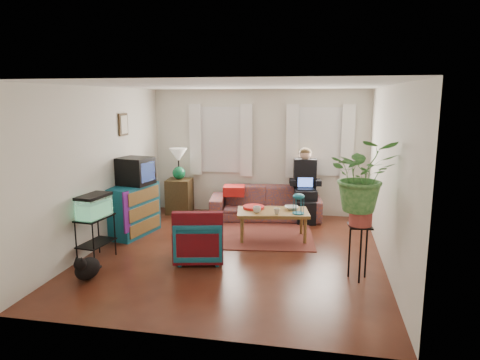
% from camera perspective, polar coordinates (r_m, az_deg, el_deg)
% --- Properties ---
extents(floor, '(4.50, 5.00, 0.01)m').
position_cam_1_polar(floor, '(6.91, -0.64, -9.62)').
color(floor, '#4F2B14').
rests_on(floor, ground).
extents(ceiling, '(4.50, 5.00, 0.01)m').
position_cam_1_polar(ceiling, '(6.47, -0.68, 12.49)').
color(ceiling, white).
rests_on(ceiling, wall_back).
extents(wall_back, '(4.50, 0.01, 2.60)m').
position_cam_1_polar(wall_back, '(9.00, 2.53, 3.72)').
color(wall_back, silver).
rests_on(wall_back, floor).
extents(wall_front, '(4.50, 0.01, 2.60)m').
position_cam_1_polar(wall_front, '(4.20, -7.51, -4.62)').
color(wall_front, silver).
rests_on(wall_front, floor).
extents(wall_left, '(0.01, 5.00, 2.60)m').
position_cam_1_polar(wall_left, '(7.35, -18.12, 1.58)').
color(wall_left, silver).
rests_on(wall_left, floor).
extents(wall_right, '(0.01, 5.00, 2.60)m').
position_cam_1_polar(wall_right, '(6.51, 19.15, 0.38)').
color(wall_right, silver).
rests_on(wall_right, floor).
extents(window_left, '(1.08, 0.04, 1.38)m').
position_cam_1_polar(window_left, '(9.11, -2.48, 5.38)').
color(window_left, white).
rests_on(window_left, wall_back).
extents(window_right, '(1.08, 0.04, 1.38)m').
position_cam_1_polar(window_right, '(8.86, 10.58, 5.06)').
color(window_right, white).
rests_on(window_right, wall_back).
extents(curtains_left, '(1.36, 0.06, 1.50)m').
position_cam_1_polar(curtains_left, '(9.03, -2.60, 5.33)').
color(curtains_left, white).
rests_on(curtains_left, wall_back).
extents(curtains_right, '(1.36, 0.06, 1.50)m').
position_cam_1_polar(curtains_right, '(8.78, 10.57, 5.01)').
color(curtains_right, white).
rests_on(curtains_right, wall_back).
extents(picture_frame, '(0.04, 0.32, 0.40)m').
position_cam_1_polar(picture_frame, '(8.01, -15.24, 7.14)').
color(picture_frame, '#3D2616').
rests_on(picture_frame, wall_left).
extents(area_rug, '(2.18, 1.83, 0.01)m').
position_cam_1_polar(area_rug, '(7.72, 2.12, -7.34)').
color(area_rug, maroon).
rests_on(area_rug, floor).
extents(sofa, '(2.31, 1.17, 0.86)m').
position_cam_1_polar(sofa, '(8.69, 3.39, -2.37)').
color(sofa, brown).
rests_on(sofa, floor).
extents(seated_person, '(0.64, 0.75, 1.32)m').
position_cam_1_polar(seated_person, '(8.69, 8.66, -0.96)').
color(seated_person, black).
rests_on(seated_person, sofa).
extents(side_table, '(0.53, 0.53, 0.73)m').
position_cam_1_polar(side_table, '(9.21, -8.07, -2.13)').
color(side_table, '#432B19').
rests_on(side_table, floor).
extents(table_lamp, '(0.40, 0.40, 0.67)m').
position_cam_1_polar(table_lamp, '(9.08, -8.18, 2.05)').
color(table_lamp, white).
rests_on(table_lamp, side_table).
extents(dresser, '(0.70, 1.09, 0.90)m').
position_cam_1_polar(dresser, '(7.89, -14.14, -3.89)').
color(dresser, '#105D63').
rests_on(dresser, floor).
extents(crt_tv, '(0.64, 0.60, 0.48)m').
position_cam_1_polar(crt_tv, '(7.82, -13.81, 1.18)').
color(crt_tv, black).
rests_on(crt_tv, dresser).
extents(aquarium_stand, '(0.41, 0.64, 0.67)m').
position_cam_1_polar(aquarium_stand, '(6.85, -18.64, -7.41)').
color(aquarium_stand, black).
rests_on(aquarium_stand, floor).
extents(aquarium, '(0.37, 0.58, 0.35)m').
position_cam_1_polar(aquarium, '(6.72, -18.90, -3.26)').
color(aquarium, '#7FD899').
rests_on(aquarium, aquarium_stand).
extents(black_cat, '(0.31, 0.45, 0.37)m').
position_cam_1_polar(black_cat, '(6.23, -19.69, -10.78)').
color(black_cat, black).
rests_on(black_cat, floor).
extents(armchair, '(0.83, 0.80, 0.73)m').
position_cam_1_polar(armchair, '(6.53, -5.44, -7.50)').
color(armchair, '#136974').
rests_on(armchair, floor).
extents(serape_throw, '(0.75, 0.32, 0.60)m').
position_cam_1_polar(serape_throw, '(6.22, -5.65, -6.99)').
color(serape_throw, '#9E0A0A').
rests_on(serape_throw, armchair).
extents(coffee_table, '(1.31, 0.86, 0.50)m').
position_cam_1_polar(coffee_table, '(7.48, 4.37, -5.99)').
color(coffee_table, olive).
rests_on(coffee_table, floor).
extents(cup_a, '(0.16, 0.16, 0.11)m').
position_cam_1_polar(cup_a, '(7.28, 2.28, -3.95)').
color(cup_a, white).
rests_on(cup_a, coffee_table).
extents(cup_b, '(0.13, 0.13, 0.10)m').
position_cam_1_polar(cup_b, '(7.21, 4.93, -4.15)').
color(cup_b, beige).
rests_on(cup_b, coffee_table).
extents(bowl, '(0.28, 0.28, 0.06)m').
position_cam_1_polar(bowl, '(7.54, 6.88, -3.70)').
color(bowl, white).
rests_on(bowl, coffee_table).
extents(snack_tray, '(0.43, 0.43, 0.04)m').
position_cam_1_polar(snack_tray, '(7.56, 1.82, -3.65)').
color(snack_tray, '#B21414').
rests_on(snack_tray, coffee_table).
extents(birdcage, '(0.23, 0.23, 0.35)m').
position_cam_1_polar(birdcage, '(7.24, 7.81, -3.12)').
color(birdcage, '#115B6B').
rests_on(birdcage, coffee_table).
extents(plant_stand, '(0.35, 0.35, 0.76)m').
position_cam_1_polar(plant_stand, '(6.03, 15.53, -9.28)').
color(plant_stand, black).
rests_on(plant_stand, floor).
extents(potted_plant, '(0.93, 0.82, 0.96)m').
position_cam_1_polar(potted_plant, '(5.79, 15.98, -0.84)').
color(potted_plant, '#599947').
rests_on(potted_plant, plant_stand).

